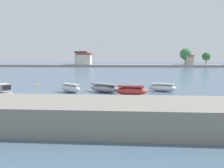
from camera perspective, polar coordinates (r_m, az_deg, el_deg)
name	(u,v)px	position (r m, az deg, el deg)	size (l,w,h in m)	color
ground_plane	(84,107)	(25.35, -6.32, -5.12)	(400.00, 400.00, 0.00)	#476075
seawall_embankment	(65,114)	(18.43, -10.52, -6.56)	(97.79, 6.17, 1.86)	gray
moored_boat_0	(2,93)	(33.43, -23.39, -1.85)	(5.50, 4.99, 1.70)	#9E9EA3
moored_boat_1	(70,88)	(35.55, -9.32, -0.93)	(3.72, 3.19, 1.21)	white
moored_boat_2	(105,88)	(35.18, -1.66, -0.93)	(4.97, 3.81, 1.21)	#9E9EA3
moored_boat_3	(131,91)	(32.62, 4.27, -1.48)	(4.25, 2.04, 1.25)	#C63833
moored_boat_4	(162,88)	(36.70, 11.22, -0.81)	(4.16, 2.20, 1.12)	white
mooring_buoy_0	(144,90)	(36.56, 7.23, -1.35)	(0.33, 0.33, 0.33)	red
mooring_buoy_2	(174,86)	(41.87, 13.68, -0.54)	(0.29, 0.29, 0.29)	orange
mooring_buoy_3	(37,85)	(43.75, -16.52, -0.30)	(0.34, 0.34, 0.34)	yellow
distant_shoreline	(146,62)	(118.95, 7.60, 5.00)	(130.98, 8.03, 8.56)	gray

